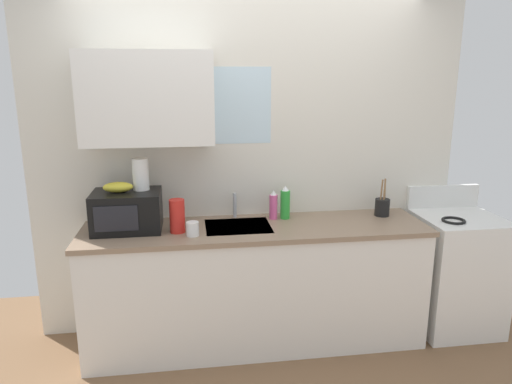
{
  "coord_description": "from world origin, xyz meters",
  "views": [
    {
      "loc": [
        -0.45,
        -3.14,
        1.94
      ],
      "look_at": [
        0.0,
        0.0,
        1.15
      ],
      "focal_mm": 32.97,
      "sensor_mm": 36.0,
      "label": 1
    }
  ],
  "objects_px": {
    "stove_range": "(455,271)",
    "dish_soap_bottle_pink": "(273,205)",
    "microwave": "(127,211)",
    "cereal_canister": "(177,216)",
    "paper_towel_roll": "(141,174)",
    "utensil_crock": "(382,207)",
    "banana_bunch": "(118,187)",
    "dish_soap_bottle_green": "(285,203)",
    "mug_white": "(193,229)"
  },
  "relations": [
    {
      "from": "stove_range",
      "to": "microwave",
      "type": "height_order",
      "value": "microwave"
    },
    {
      "from": "microwave",
      "to": "cereal_canister",
      "type": "xyz_separation_m",
      "value": [
        0.34,
        -0.1,
        -0.02
      ]
    },
    {
      "from": "paper_towel_roll",
      "to": "cereal_canister",
      "type": "distance_m",
      "value": 0.39
    },
    {
      "from": "microwave",
      "to": "utensil_crock",
      "type": "height_order",
      "value": "utensil_crock"
    },
    {
      "from": "dish_soap_bottle_pink",
      "to": "dish_soap_bottle_green",
      "type": "relative_size",
      "value": 0.88
    },
    {
      "from": "utensil_crock",
      "to": "dish_soap_bottle_green",
      "type": "bearing_deg",
      "value": 177.2
    },
    {
      "from": "microwave",
      "to": "mug_white",
      "type": "xyz_separation_m",
      "value": [
        0.44,
        -0.19,
        -0.09
      ]
    },
    {
      "from": "dish_soap_bottle_green",
      "to": "stove_range",
      "type": "bearing_deg",
      "value": -6.58
    },
    {
      "from": "stove_range",
      "to": "microwave",
      "type": "xyz_separation_m",
      "value": [
        -2.45,
        0.04,
        0.58
      ]
    },
    {
      "from": "stove_range",
      "to": "dish_soap_bottle_pink",
      "type": "bearing_deg",
      "value": 173.69
    },
    {
      "from": "dish_soap_bottle_green",
      "to": "utensil_crock",
      "type": "relative_size",
      "value": 0.85
    },
    {
      "from": "stove_range",
      "to": "utensil_crock",
      "type": "height_order",
      "value": "utensil_crock"
    },
    {
      "from": "banana_bunch",
      "to": "mug_white",
      "type": "relative_size",
      "value": 2.11
    },
    {
      "from": "cereal_canister",
      "to": "utensil_crock",
      "type": "xyz_separation_m",
      "value": [
        1.53,
        0.17,
        -0.04
      ]
    },
    {
      "from": "utensil_crock",
      "to": "cereal_canister",
      "type": "bearing_deg",
      "value": -173.68
    },
    {
      "from": "cereal_canister",
      "to": "stove_range",
      "type": "bearing_deg",
      "value": 1.45
    },
    {
      "from": "stove_range",
      "to": "utensil_crock",
      "type": "relative_size",
      "value": 3.7
    },
    {
      "from": "stove_range",
      "to": "banana_bunch",
      "type": "height_order",
      "value": "banana_bunch"
    },
    {
      "from": "dish_soap_bottle_pink",
      "to": "dish_soap_bottle_green",
      "type": "bearing_deg",
      "value": -2.28
    },
    {
      "from": "dish_soap_bottle_green",
      "to": "utensil_crock",
      "type": "distance_m",
      "value": 0.75
    },
    {
      "from": "utensil_crock",
      "to": "mug_white",
      "type": "bearing_deg",
      "value": -169.73
    },
    {
      "from": "stove_range",
      "to": "banana_bunch",
      "type": "bearing_deg",
      "value": 178.94
    },
    {
      "from": "banana_bunch",
      "to": "dish_soap_bottle_pink",
      "type": "xyz_separation_m",
      "value": [
        1.09,
        0.11,
        -0.2
      ]
    },
    {
      "from": "paper_towel_roll",
      "to": "dish_soap_bottle_pink",
      "type": "bearing_deg",
      "value": 3.64
    },
    {
      "from": "paper_towel_roll",
      "to": "dish_soap_bottle_pink",
      "type": "distance_m",
      "value": 0.98
    },
    {
      "from": "dish_soap_bottle_green",
      "to": "microwave",
      "type": "bearing_deg",
      "value": -174.54
    },
    {
      "from": "mug_white",
      "to": "utensil_crock",
      "type": "distance_m",
      "value": 1.46
    },
    {
      "from": "cereal_canister",
      "to": "utensil_crock",
      "type": "distance_m",
      "value": 1.54
    },
    {
      "from": "paper_towel_roll",
      "to": "cereal_canister",
      "type": "relative_size",
      "value": 0.96
    },
    {
      "from": "dish_soap_bottle_pink",
      "to": "utensil_crock",
      "type": "height_order",
      "value": "utensil_crock"
    },
    {
      "from": "stove_range",
      "to": "cereal_canister",
      "type": "distance_m",
      "value": 2.19
    },
    {
      "from": "mug_white",
      "to": "utensil_crock",
      "type": "height_order",
      "value": "utensil_crock"
    },
    {
      "from": "dish_soap_bottle_green",
      "to": "utensil_crock",
      "type": "bearing_deg",
      "value": -2.8
    },
    {
      "from": "stove_range",
      "to": "paper_towel_roll",
      "type": "bearing_deg",
      "value": 177.65
    },
    {
      "from": "dish_soap_bottle_green",
      "to": "cereal_canister",
      "type": "xyz_separation_m",
      "value": [
        -0.79,
        -0.21,
        -0.0
      ]
    },
    {
      "from": "microwave",
      "to": "cereal_canister",
      "type": "distance_m",
      "value": 0.35
    },
    {
      "from": "banana_bunch",
      "to": "utensil_crock",
      "type": "bearing_deg",
      "value": 2.08
    },
    {
      "from": "stove_range",
      "to": "dish_soap_bottle_green",
      "type": "bearing_deg",
      "value": 173.42
    },
    {
      "from": "dish_soap_bottle_green",
      "to": "banana_bunch",
      "type": "bearing_deg",
      "value": -174.85
    },
    {
      "from": "dish_soap_bottle_pink",
      "to": "dish_soap_bottle_green",
      "type": "height_order",
      "value": "dish_soap_bottle_green"
    },
    {
      "from": "dish_soap_bottle_pink",
      "to": "cereal_canister",
      "type": "distance_m",
      "value": 0.73
    },
    {
      "from": "stove_range",
      "to": "dish_soap_bottle_pink",
      "type": "xyz_separation_m",
      "value": [
        -1.41,
        0.16,
        0.54
      ]
    },
    {
      "from": "mug_white",
      "to": "utensil_crock",
      "type": "bearing_deg",
      "value": 10.27
    },
    {
      "from": "microwave",
      "to": "dish_soap_bottle_green",
      "type": "relative_size",
      "value": 1.85
    },
    {
      "from": "mug_white",
      "to": "cereal_canister",
      "type": "bearing_deg",
      "value": 138.13
    },
    {
      "from": "microwave",
      "to": "banana_bunch",
      "type": "distance_m",
      "value": 0.18
    },
    {
      "from": "dish_soap_bottle_pink",
      "to": "utensil_crock",
      "type": "xyz_separation_m",
      "value": [
        0.83,
        -0.04,
        -0.03
      ]
    },
    {
      "from": "banana_bunch",
      "to": "microwave",
      "type": "bearing_deg",
      "value": -1.8
    },
    {
      "from": "microwave",
      "to": "banana_bunch",
      "type": "height_order",
      "value": "banana_bunch"
    },
    {
      "from": "microwave",
      "to": "paper_towel_roll",
      "type": "bearing_deg",
      "value": 27.17
    }
  ]
}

